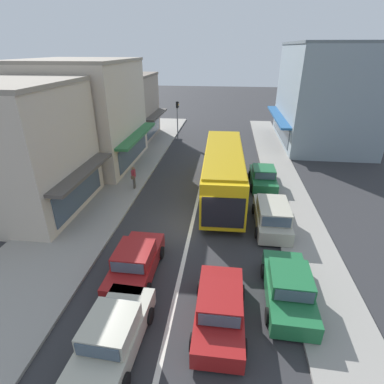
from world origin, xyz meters
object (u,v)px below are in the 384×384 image
(sedan_adjacent_lane_trail, at_px, (113,336))
(sedan_adjacent_lane_lead, at_px, (136,262))
(sedan_queue_far_back, at_px, (220,309))
(pedestrian_with_handbag_near, at_px, (134,176))
(parked_sedan_kerb_front, at_px, (288,287))
(parked_wagon_kerb_second, at_px, (272,215))
(traffic_light_downstreet, at_px, (177,114))
(city_bus, at_px, (223,169))
(parked_sedan_kerb_third, at_px, (263,177))

(sedan_adjacent_lane_trail, xyz_separation_m, sedan_adjacent_lane_lead, (-0.34, 3.76, 0.00))
(sedan_queue_far_back, xyz_separation_m, pedestrian_with_handbag_near, (-6.56, 10.93, 0.40))
(parked_sedan_kerb_front, distance_m, pedestrian_with_handbag_near, 13.27)
(parked_sedan_kerb_front, bearing_deg, parked_wagon_kerb_second, 90.10)
(parked_sedan_kerb_front, height_order, traffic_light_downstreet, traffic_light_downstreet)
(sedan_adjacent_lane_lead, xyz_separation_m, pedestrian_with_handbag_near, (-2.72, 8.74, 0.40))
(sedan_queue_far_back, height_order, traffic_light_downstreet, traffic_light_downstreet)
(city_bus, height_order, sedan_queue_far_back, city_bus)
(city_bus, height_order, pedestrian_with_handbag_near, city_bus)
(sedan_queue_far_back, relative_size, pedestrian_with_handbag_near, 2.58)
(sedan_queue_far_back, height_order, parked_wagon_kerb_second, parked_wagon_kerb_second)
(city_bus, bearing_deg, traffic_light_downstreet, 112.00)
(pedestrian_with_handbag_near, bearing_deg, city_bus, 0.31)
(sedan_queue_far_back, distance_m, parked_sedan_kerb_third, 13.08)
(city_bus, xyz_separation_m, parked_sedan_kerb_front, (2.91, -9.54, -1.22))
(sedan_adjacent_lane_lead, relative_size, parked_sedan_kerb_front, 0.99)
(sedan_queue_far_back, bearing_deg, traffic_light_downstreet, 102.96)
(traffic_light_downstreet, relative_size, pedestrian_with_handbag_near, 2.58)
(sedan_queue_far_back, bearing_deg, parked_sedan_kerb_third, 78.05)
(sedan_adjacent_lane_lead, xyz_separation_m, parked_sedan_kerb_third, (6.55, 10.61, 0.00))
(sedan_adjacent_lane_trail, relative_size, parked_sedan_kerb_front, 1.01)
(sedan_adjacent_lane_lead, relative_size, parked_wagon_kerb_second, 0.94)
(parked_sedan_kerb_third, bearing_deg, sedan_queue_far_back, -101.95)
(traffic_light_downstreet, bearing_deg, pedestrian_with_handbag_near, -94.25)
(sedan_adjacent_lane_trail, relative_size, traffic_light_downstreet, 1.02)
(traffic_light_downstreet, xyz_separation_m, pedestrian_with_handbag_near, (-0.99, -13.28, -1.79))
(parked_wagon_kerb_second, xyz_separation_m, parked_sedan_kerb_third, (0.03, 5.76, -0.08))
(parked_sedan_kerb_front, relative_size, parked_sedan_kerb_third, 1.01)
(sedan_adjacent_lane_trail, height_order, parked_sedan_kerb_third, same)
(sedan_queue_far_back, xyz_separation_m, parked_sedan_kerb_third, (2.71, 12.80, 0.00))
(city_bus, height_order, sedan_adjacent_lane_trail, city_bus)
(parked_wagon_kerb_second, bearing_deg, sedan_adjacent_lane_trail, -125.67)
(parked_sedan_kerb_front, bearing_deg, city_bus, 106.96)
(city_bus, distance_m, sedan_queue_far_back, 11.03)
(sedan_adjacent_lane_lead, xyz_separation_m, parked_sedan_kerb_front, (6.53, -0.77, 0.00))
(traffic_light_downstreet, bearing_deg, sedan_adjacent_lane_lead, -85.50)
(sedan_adjacent_lane_trail, bearing_deg, parked_sedan_kerb_front, 25.80)
(parked_wagon_kerb_second, bearing_deg, traffic_light_downstreet, 115.67)
(city_bus, height_order, parked_sedan_kerb_third, city_bus)
(sedan_queue_far_back, height_order, sedan_adjacent_lane_lead, same)
(sedan_adjacent_lane_trail, xyz_separation_m, parked_sedan_kerb_third, (6.21, 14.37, 0.00))
(city_bus, height_order, traffic_light_downstreet, traffic_light_downstreet)
(sedan_adjacent_lane_trail, bearing_deg, pedestrian_with_handbag_near, 103.74)
(sedan_adjacent_lane_lead, bearing_deg, parked_sedan_kerb_third, 58.32)
(parked_sedan_kerb_front, xyz_separation_m, parked_sedan_kerb_third, (0.02, 11.38, 0.00))
(city_bus, bearing_deg, sedan_adjacent_lane_lead, -112.41)
(city_bus, bearing_deg, pedestrian_with_handbag_near, -179.69)
(sedan_queue_far_back, bearing_deg, parked_wagon_kerb_second, 69.16)
(sedan_adjacent_lane_trail, bearing_deg, traffic_light_downstreet, 94.59)
(sedan_adjacent_lane_trail, distance_m, sedan_adjacent_lane_lead, 3.77)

